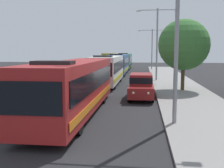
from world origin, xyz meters
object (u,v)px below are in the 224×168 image
Objects in this scene: bus_fourth_in_line at (124,61)px; bus_middle at (118,64)px; box_truck_oncoming at (109,60)px; streetlamp_near at (177,12)px; white_suv at (141,85)px; roadside_tree at (184,45)px; streetlamp_mid at (157,37)px; bus_lead at (75,85)px; streetlamp_far at (152,45)px; bus_second_in_line at (108,69)px.

bus_middle is at bearing -90.00° from bus_fourth_in_line.
streetlamp_near is (8.70, -41.55, 3.75)m from box_truck_oncoming.
box_truck_oncoming is at bearing 101.56° from white_suv.
roadside_tree is (7.35, -29.68, 2.47)m from bus_fourth_in_line.
streetlamp_mid reaches higher than white_suv.
bus_lead is at bearing -90.00° from bus_middle.
bus_middle is at bearing 121.96° from streetlamp_mid.
bus_fourth_in_line is (-0.00, 12.88, -0.00)m from bus_middle.
streetlamp_far is (0.00, 19.50, -0.44)m from streetlamp_mid.
bus_lead is at bearing 161.53° from streetlamp_near.
bus_lead is at bearing -127.61° from roadside_tree.
bus_fourth_in_line is at bearing -8.99° from box_truck_oncoming.
bus_fourth_in_line is at bearing 90.00° from bus_lead.
bus_lead is 1.47× the size of streetlamp_mid.
streetlamp_near is at bearing -99.77° from roadside_tree.
bus_middle is 12.51m from streetlamp_far.
bus_fourth_in_line is (-0.00, 25.40, -0.00)m from bus_second_in_line.
bus_lead and bus_second_in_line have the same top height.
bus_second_in_line is 24.18m from streetlamp_far.
bus_lead is at bearing -90.00° from bus_second_in_line.
bus_fourth_in_line is 6.56m from streetlamp_far.
streetlamp_far is at bearing 90.00° from streetlamp_mid.
streetlamp_mid is (5.40, -21.53, 3.55)m from bus_fourth_in_line.
bus_middle is 28.91m from streetlamp_near.
white_suv is at bearing 103.08° from streetlamp_near.
bus_lead is 1.12× the size of bus_fourth_in_line.
streetlamp_near reaches higher than roadside_tree.
bus_lead is 1.10× the size of bus_middle.
bus_lead is 12.30m from roadside_tree.
bus_middle is at bearing 113.64° from roadside_tree.
bus_lead and bus_fourth_in_line have the same top height.
bus_middle is 1.80× the size of roadside_tree.
streetlamp_near reaches higher than white_suv.
streetlamp_mid is at bearing 35.63° from bus_second_in_line.
bus_fourth_in_line is 22.48m from streetlamp_mid.
roadside_tree is at bearing -70.57° from box_truck_oncoming.
bus_second_in_line is 1.00× the size of bus_middle.
roadside_tree is at bearing -76.08° from bus_fourth_in_line.
bus_second_in_line reaches higher than white_suv.
roadside_tree is (1.95, 11.35, -1.29)m from streetlamp_near.
roadside_tree is (1.95, -8.15, -1.09)m from streetlamp_mid.
box_truck_oncoming is at bearing 111.53° from streetlamp_mid.
white_suv is 0.76× the size of roadside_tree.
white_suv is 0.56× the size of streetlamp_mid.
bus_middle is (0.00, 12.52, 0.00)m from bus_second_in_line.
roadside_tree is (7.35, -16.80, 2.47)m from bus_middle.
roadside_tree is at bearing -66.36° from bus_middle.
roadside_tree is (1.95, -27.64, -0.65)m from streetlamp_far.
white_suv is (3.70, -33.71, -0.66)m from bus_fourth_in_line.
white_suv is 31.95m from streetlamp_far.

